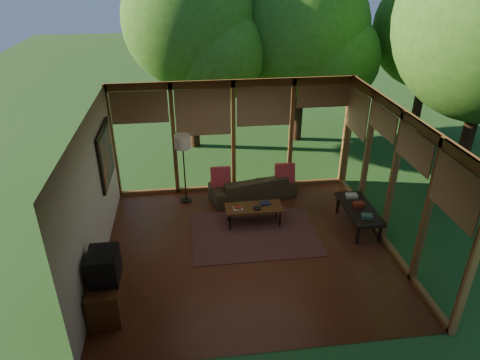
{
  "coord_description": "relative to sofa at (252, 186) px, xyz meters",
  "views": [
    {
      "loc": [
        -1.02,
        -6.74,
        5.07
      ],
      "look_at": [
        -0.08,
        0.7,
        1.16
      ],
      "focal_mm": 32.0,
      "sensor_mm": 36.0,
      "label": 1
    }
  ],
  "objects": [
    {
      "name": "floor",
      "position": [
        -0.39,
        -2.0,
        -0.29
      ],
      "size": [
        5.5,
        5.5,
        0.0
      ],
      "primitive_type": "plane",
      "color": "#562716",
      "rests_on": "ground"
    },
    {
      "name": "television",
      "position": [
        -2.84,
        -3.29,
        0.56
      ],
      "size": [
        0.45,
        0.55,
        0.5
      ],
      "primitive_type": "cube",
      "color": "black",
      "rests_on": "media_cabinet"
    },
    {
      "name": "wall_left",
      "position": [
        -3.14,
        -2.0,
        1.06
      ],
      "size": [
        0.04,
        5.0,
        2.7
      ],
      "primitive_type": "cube",
      "color": "beige",
      "rests_on": "ground"
    },
    {
      "name": "pillow_left",
      "position": [
        -0.75,
        -0.05,
        0.32
      ],
      "size": [
        0.46,
        0.24,
        0.48
      ],
      "primitive_type": "cube",
      "rotation": [
        -0.21,
        0.0,
        0.0
      ],
      "color": "maroon",
      "rests_on": "sofa"
    },
    {
      "name": "console_book_c",
      "position": [
        2.01,
        -1.06,
        0.2
      ],
      "size": [
        0.25,
        0.2,
        0.07
      ],
      "primitive_type": "cube",
      "rotation": [
        0.0,
        0.0,
        -0.1
      ],
      "color": "beige",
      "rests_on": "side_console"
    },
    {
      "name": "rug",
      "position": [
        -0.2,
        -1.53,
        -0.28
      ],
      "size": [
        2.57,
        1.82,
        0.01
      ],
      "primitive_type": "cube",
      "color": "brown",
      "rests_on": "floor"
    },
    {
      "name": "console_book_a",
      "position": [
        2.01,
        -1.91,
        0.21
      ],
      "size": [
        0.25,
        0.21,
        0.08
      ],
      "primitive_type": "cube",
      "rotation": [
        0.0,
        0.0,
        -0.29
      ],
      "color": "#32584B",
      "rests_on": "side_console"
    },
    {
      "name": "ct_book_side",
      "position": [
        0.1,
        -1.06,
        0.15
      ],
      "size": [
        0.24,
        0.2,
        0.03
      ],
      "primitive_type": "cube",
      "rotation": [
        0.0,
        0.0,
        0.25
      ],
      "color": "black",
      "rests_on": "coffee_table"
    },
    {
      "name": "tree_far",
      "position": [
        5.79,
        3.46,
        2.94
      ],
      "size": [
        3.43,
        3.43,
        4.95
      ],
      "color": "#321D12",
      "rests_on": "ground"
    },
    {
      "name": "floor_lamp",
      "position": [
        -1.56,
        0.02,
        1.12
      ],
      "size": [
        0.36,
        0.36,
        1.65
      ],
      "color": "black",
      "rests_on": "floor"
    },
    {
      "name": "window_wall_back",
      "position": [
        -0.39,
        0.5,
        1.06
      ],
      "size": [
        5.5,
        0.12,
        2.7
      ],
      "primitive_type": "cube",
      "color": "brown",
      "rests_on": "ground"
    },
    {
      "name": "media_cabinet",
      "position": [
        -2.86,
        -3.29,
        0.01
      ],
      "size": [
        0.5,
        1.0,
        0.6
      ],
      "primitive_type": "cube",
      "color": "#593218",
      "rests_on": "floor"
    },
    {
      "name": "wall_painting",
      "position": [
        -3.1,
        -0.6,
        1.26
      ],
      "size": [
        0.06,
        1.35,
        1.15
      ],
      "color": "black",
      "rests_on": "wall_left"
    },
    {
      "name": "ct_bowl",
      "position": [
        -0.1,
        -1.24,
        0.17
      ],
      "size": [
        0.16,
        0.16,
        0.07
      ],
      "primitive_type": "ellipsoid",
      "color": "black",
      "rests_on": "coffee_table"
    },
    {
      "name": "ceiling",
      "position": [
        -0.39,
        -2.0,
        2.41
      ],
      "size": [
        5.5,
        5.5,
        0.0
      ],
      "primitive_type": "plane",
      "rotation": [
        3.14,
        0.0,
        0.0
      ],
      "color": "silver",
      "rests_on": "ground"
    },
    {
      "name": "exterior_lawn",
      "position": [
        7.61,
        6.0,
        -0.3
      ],
      "size": [
        40.0,
        40.0,
        0.0
      ],
      "primitive_type": "plane",
      "color": "#26531F",
      "rests_on": "ground"
    },
    {
      "name": "ct_book_upper",
      "position": [
        -0.5,
        -1.19,
        0.18
      ],
      "size": [
        0.2,
        0.18,
        0.03
      ],
      "primitive_type": "cube",
      "rotation": [
        0.0,
        0.0,
        -0.45
      ],
      "color": "maroon",
      "rests_on": "coffee_table"
    },
    {
      "name": "tree_nw",
      "position": [
        -1.23,
        3.4,
        3.29
      ],
      "size": [
        3.59,
        3.59,
        5.39
      ],
      "color": "#321D12",
      "rests_on": "ground"
    },
    {
      "name": "window_wall_right",
      "position": [
        2.36,
        -2.0,
        1.06
      ],
      "size": [
        0.12,
        5.0,
        2.7
      ],
      "primitive_type": "cube",
      "color": "brown",
      "rests_on": "ground"
    },
    {
      "name": "pillow_right",
      "position": [
        0.75,
        -0.05,
        0.32
      ],
      "size": [
        0.45,
        0.24,
        0.48
      ],
      "primitive_type": "cube",
      "rotation": [
        -0.21,
        0.0,
        0.0
      ],
      "color": "maroon",
      "rests_on": "sofa"
    },
    {
      "name": "sofa",
      "position": [
        0.0,
        0.0,
        0.0
      ],
      "size": [
        2.08,
        1.15,
        0.57
      ],
      "primitive_type": "imported",
      "rotation": [
        0.0,
        0.0,
        3.34
      ],
      "color": "#3E351F",
      "rests_on": "floor"
    },
    {
      "name": "wall_front",
      "position": [
        -0.39,
        -4.5,
        1.06
      ],
      "size": [
        5.5,
        0.04,
        2.7
      ],
      "primitive_type": "cube",
      "color": "beige",
      "rests_on": "ground"
    },
    {
      "name": "tree_ne",
      "position": [
        1.94,
        3.57,
        2.97
      ],
      "size": [
        3.76,
        3.76,
        5.14
      ],
      "color": "#321D12",
      "rests_on": "ground"
    },
    {
      "name": "ct_book_lower",
      "position": [
        -0.5,
        -1.19,
        0.15
      ],
      "size": [
        0.21,
        0.16,
        0.03
      ],
      "primitive_type": "cube",
      "rotation": [
        0.0,
        0.0,
        0.07
      ],
      "color": "beige",
      "rests_on": "coffee_table"
    },
    {
      "name": "side_console",
      "position": [
        2.01,
        -1.51,
        0.12
      ],
      "size": [
        0.6,
        1.4,
        0.46
      ],
      "color": "black",
      "rests_on": "floor"
    },
    {
      "name": "console_book_b",
      "position": [
        2.01,
        -1.46,
        0.22
      ],
      "size": [
        0.23,
        0.18,
        0.1
      ],
      "primitive_type": "cube",
      "rotation": [
        0.0,
        0.0,
        0.13
      ],
      "color": "maroon",
      "rests_on": "side_console"
    },
    {
      "name": "coffee_table",
      "position": [
        -0.15,
        -1.14,
        0.1
      ],
      "size": [
        1.2,
        0.5,
        0.43
      ],
      "color": "#593218",
      "rests_on": "floor"
    }
  ]
}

